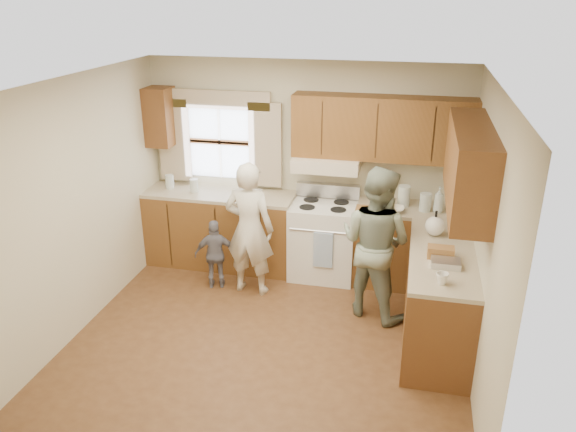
% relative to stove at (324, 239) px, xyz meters
% --- Properties ---
extents(room, '(3.80, 3.80, 3.80)m').
position_rel_stove_xyz_m(room, '(-0.30, -1.44, 0.78)').
color(room, '#4E2E18').
rests_on(room, ground).
extents(kitchen_fixtures, '(3.80, 2.25, 2.15)m').
position_rel_stove_xyz_m(kitchen_fixtures, '(0.31, -0.36, 0.37)').
color(kitchen_fixtures, '#4E2E10').
rests_on(kitchen_fixtures, ground).
extents(stove, '(0.76, 0.67, 1.07)m').
position_rel_stove_xyz_m(stove, '(0.00, 0.00, 0.00)').
color(stove, silver).
rests_on(stove, ground).
extents(woman_left, '(0.59, 0.41, 1.54)m').
position_rel_stove_xyz_m(woman_left, '(-0.74, -0.59, 0.30)').
color(woman_left, beige).
rests_on(woman_left, ground).
extents(woman_right, '(0.98, 0.90, 1.62)m').
position_rel_stove_xyz_m(woman_right, '(0.65, -0.74, 0.35)').
color(woman_right, '#223D27').
rests_on(woman_right, ground).
extents(child, '(0.52, 0.33, 0.83)m').
position_rel_stove_xyz_m(child, '(-1.15, -0.59, -0.05)').
color(child, slate).
rests_on(child, ground).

